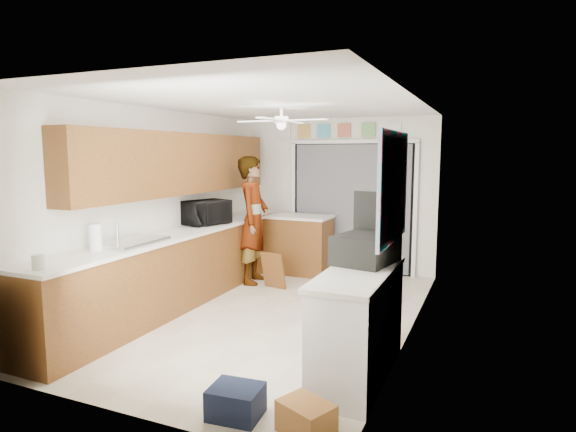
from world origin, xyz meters
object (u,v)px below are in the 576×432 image
(navy_crate, at_px, (236,402))
(man, at_px, (253,220))
(paper_towel_roll, at_px, (95,237))
(cardboard_box, at_px, (306,418))
(microwave, at_px, (206,212))
(dog, at_px, (355,271))
(suitcase, at_px, (366,249))

(navy_crate, xyz_separation_m, man, (-1.59, 3.39, 0.83))
(paper_towel_roll, bearing_deg, cardboard_box, -16.46)
(navy_crate, bearing_deg, paper_towel_roll, 159.44)
(microwave, xyz_separation_m, dog, (1.90, 0.94, -0.86))
(navy_crate, distance_m, man, 3.84)
(navy_crate, bearing_deg, man, 115.16)
(man, bearing_deg, microwave, 134.58)
(man, bearing_deg, cardboard_box, -157.87)
(navy_crate, xyz_separation_m, dog, (-0.12, 3.72, 0.13))
(cardboard_box, relative_size, navy_crate, 0.96)
(suitcase, bearing_deg, dog, 117.94)
(dog, bearing_deg, navy_crate, -99.65)
(microwave, height_order, navy_crate, microwave)
(navy_crate, distance_m, dog, 3.73)
(cardboard_box, bearing_deg, man, 122.37)
(microwave, relative_size, man, 0.32)
(paper_towel_roll, relative_size, dog, 0.45)
(microwave, relative_size, paper_towel_roll, 2.20)
(man, relative_size, dog, 3.04)
(paper_towel_roll, distance_m, man, 2.66)
(paper_towel_roll, relative_size, cardboard_box, 0.77)
(paper_towel_roll, bearing_deg, dog, 56.49)
(microwave, height_order, suitcase, microwave)
(dog, bearing_deg, microwave, -165.19)
(suitcase, bearing_deg, microwave, 161.94)
(microwave, height_order, man, man)
(navy_crate, bearing_deg, dog, 91.83)
(cardboard_box, relative_size, man, 0.19)
(suitcase, bearing_deg, man, 147.76)
(paper_towel_roll, height_order, man, man)
(cardboard_box, xyz_separation_m, man, (-2.15, 3.39, 0.83))
(suitcase, xyz_separation_m, cardboard_box, (-0.07, -1.33, -0.96))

